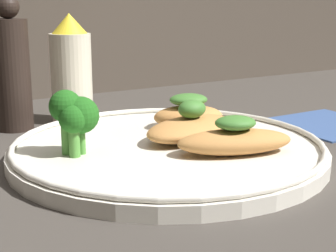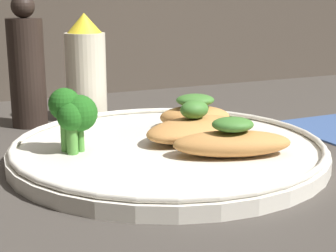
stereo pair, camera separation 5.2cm
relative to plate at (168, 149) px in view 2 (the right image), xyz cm
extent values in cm
cube|color=#3D3833|center=(0.00, 0.00, -1.49)|extent=(180.00, 180.00, 1.00)
cylinder|color=silver|center=(0.00, 0.00, -0.29)|extent=(31.97, 31.97, 1.40)
torus|color=silver|center=(0.00, 0.00, 0.71)|extent=(31.37, 31.37, 0.60)
ellipsoid|color=#BC7F42|center=(3.97, -5.79, 1.58)|extent=(12.19, 8.07, 2.35)
ellipsoid|color=#3D752D|center=(3.97, -5.79, 3.44)|extent=(4.80, 4.31, 1.36)
ellipsoid|color=#BC7F42|center=(3.41, 0.78, 1.55)|extent=(12.90, 9.02, 2.28)
ellipsoid|color=#3D752D|center=(3.41, 0.78, 3.65)|extent=(3.78, 3.31, 1.92)
ellipsoid|color=#BC7F42|center=(5.85, 5.14, 1.69)|extent=(9.10, 6.95, 2.56)
ellipsoid|color=#3D752D|center=(5.85, 5.14, 3.66)|extent=(5.30, 4.77, 1.38)
cylinder|color=#4C8E38|center=(-8.62, 1.68, 1.69)|extent=(0.74, 0.74, 2.57)
sphere|color=#1E5B19|center=(-8.62, 1.68, 4.22)|extent=(3.55, 3.55, 3.55)
cylinder|color=#4C8E38|center=(-9.82, 2.36, 2.20)|extent=(1.07, 1.07, 3.59)
sphere|color=#1E5B19|center=(-9.82, 2.36, 5.09)|extent=(3.11, 3.11, 3.11)
cylinder|color=#4C8E38|center=(-9.55, 1.16, 1.77)|extent=(1.06, 1.06, 2.73)
sphere|color=#1E5B19|center=(-9.55, 1.16, 4.10)|extent=(2.75, 2.75, 2.75)
cylinder|color=beige|center=(-2.42, 20.21, 4.79)|extent=(5.29, 5.29, 11.56)
cone|color=yellow|center=(-2.42, 20.21, 11.84)|extent=(4.50, 4.50, 2.54)
cylinder|color=black|center=(-10.03, 20.21, 5.77)|extent=(4.46, 4.46, 13.53)
sphere|color=black|center=(-10.03, 20.21, 13.99)|extent=(2.90, 2.90, 2.90)
camera|label=1|loc=(-26.00, -42.99, 14.88)|focal=55.00mm
camera|label=2|loc=(-21.45, -45.44, 14.88)|focal=55.00mm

